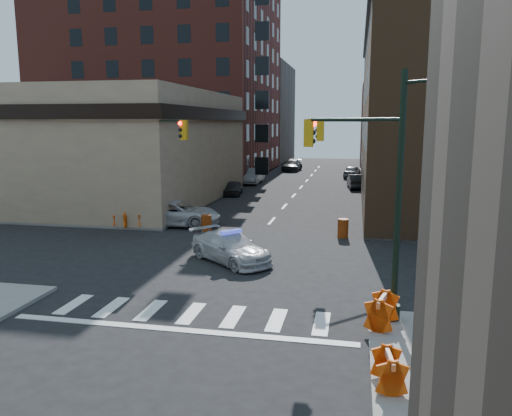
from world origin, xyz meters
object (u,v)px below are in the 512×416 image
at_px(barricade_se_a, 382,311).
at_px(pedestrian_a, 122,206).
at_px(parked_car_wnear, 233,188).
at_px(parked_car_wfar, 253,176).
at_px(barrel_road, 343,228).
at_px(parked_car_enear, 356,181).
at_px(police_car, 230,247).
at_px(pickup, 176,213).
at_px(barricade_nw_a, 133,220).
at_px(barrel_bank, 206,224).
at_px(pedestrian_b, 85,208).

bearing_deg(barricade_se_a, pedestrian_a, 61.95).
relative_size(parked_car_wnear, parked_car_wfar, 0.75).
distance_m(barrel_road, barricade_se_a, 13.07).
height_order(parked_car_enear, barricade_se_a, parked_car_enear).
height_order(police_car, parked_car_enear, parked_car_enear).
height_order(pickup, pedestrian_a, pedestrian_a).
relative_size(parked_car_wnear, barrel_road, 3.43).
distance_m(pickup, barrel_road, 10.71).
bearing_deg(pedestrian_a, parked_car_wfar, 122.97).
relative_size(police_car, parked_car_enear, 1.11).
bearing_deg(parked_car_enear, barrel_road, 81.86).
relative_size(barrel_road, barricade_nw_a, 0.89).
distance_m(pedestrian_a, barrel_road, 14.91).
height_order(parked_car_wnear, barrel_road, parked_car_wnear).
height_order(pickup, parked_car_wfar, parked_car_wfar).
xyz_separation_m(parked_car_wnear, barrel_bank, (2.27, -15.77, -0.09)).
xyz_separation_m(pickup, barrel_bank, (2.57, -1.74, -0.24)).
height_order(pedestrian_b, barricade_nw_a, pedestrian_b).
xyz_separation_m(police_car, pickup, (-5.52, 7.51, 0.10)).
relative_size(parked_car_wfar, barricade_nw_a, 4.05).
distance_m(police_car, barrel_bank, 6.48).
bearing_deg(barrel_road, pedestrian_b, 178.20).
height_order(pickup, barrel_bank, pickup).
distance_m(pickup, parked_car_wfar, 22.83).
relative_size(pickup, barrel_bank, 5.19).
bearing_deg(parked_car_wnear, parked_car_enear, 25.03).
distance_m(parked_car_wnear, barricade_nw_a, 15.87).
distance_m(barrel_road, barricade_nw_a, 12.83).
xyz_separation_m(pedestrian_b, barricade_se_a, (18.06, -13.50, -0.45)).
relative_size(parked_car_wfar, parked_car_enear, 1.16).
xyz_separation_m(pickup, pedestrian_a, (-4.11, 0.86, 0.23)).
height_order(pickup, parked_car_wnear, pickup).
relative_size(parked_car_wfar, barrel_bank, 4.52).
relative_size(pickup, barricade_se_a, 4.28).
bearing_deg(barricade_nw_a, pedestrian_b, 154.75).
relative_size(pickup, parked_car_enear, 1.33).
height_order(barrel_bank, barricade_nw_a, barrel_bank).
distance_m(barrel_bank, barricade_se_a, 15.84).
relative_size(police_car, pickup, 0.84).
bearing_deg(barrel_bank, parked_car_wfar, 95.21).
height_order(parked_car_wnear, parked_car_wfar, parked_car_wfar).
height_order(police_car, pickup, pickup).
bearing_deg(pickup, barricade_nw_a, 124.11).
bearing_deg(parked_car_enear, pedestrian_b, 45.31).
height_order(parked_car_wnear, barrel_bank, parked_car_wnear).
bearing_deg(pedestrian_a, barricade_nw_a, -8.26).
relative_size(police_car, barrel_road, 4.40).
bearing_deg(barricade_se_a, barrel_road, 21.81).
distance_m(parked_car_wfar, barricade_nw_a, 24.60).
height_order(pedestrian_a, barricade_nw_a, pedestrian_a).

